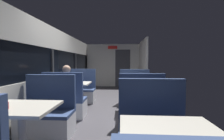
{
  "coord_description": "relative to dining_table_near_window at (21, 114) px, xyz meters",
  "views": [
    {
      "loc": [
        0.45,
        -4.02,
        1.34
      ],
      "look_at": [
        0.14,
        1.18,
        1.06
      ],
      "focal_mm": 24.09,
      "sensor_mm": 36.0,
      "label": 1
    }
  ],
  "objects": [
    {
      "name": "ground_plane",
      "position": [
        0.89,
        2.09,
        -0.65
      ],
      "size": [
        3.3,
        9.2,
        0.02
      ],
      "primitive_type": "cube",
      "color": "#423F44"
    },
    {
      "name": "bench_rear_aisle_facing_end",
      "position": [
        1.79,
        1.41,
        -0.31
      ],
      "size": [
        0.95,
        0.5,
        1.1
      ],
      "color": "silver",
      "rests_on": "ground_plane"
    },
    {
      "name": "dining_table_mid_window",
      "position": [
        0.0,
        2.31,
        0.0
      ],
      "size": [
        0.9,
        0.7,
        0.74
      ],
      "color": "#9E9EA3",
      "rests_on": "ground_plane"
    },
    {
      "name": "dining_table_near_window",
      "position": [
        0.0,
        0.0,
        0.0
      ],
      "size": [
        0.9,
        0.7,
        0.74
      ],
      "color": "#9E9EA3",
      "rests_on": "ground_plane"
    },
    {
      "name": "carriage_end_bulkhead",
      "position": [
        0.95,
        6.28,
        0.5
      ],
      "size": [
        2.9,
        0.11,
        2.3
      ],
      "color": "beige",
      "rests_on": "ground_plane"
    },
    {
      "name": "bench_near_window_facing_entry",
      "position": [
        0.0,
        0.7,
        -0.31
      ],
      "size": [
        0.95,
        0.5,
        1.1
      ],
      "color": "silver",
      "rests_on": "ground_plane"
    },
    {
      "name": "coffee_cup_primary",
      "position": [
        1.72,
        2.04,
        0.15
      ],
      "size": [
        0.07,
        0.07,
        0.09
      ],
      "color": "#B23333",
      "rests_on": "dining_table_rear_aisle"
    },
    {
      "name": "dining_table_rear_aisle",
      "position": [
        1.79,
        2.11,
        0.0
      ],
      "size": [
        0.9,
        0.7,
        0.74
      ],
      "color": "#9E9EA3",
      "rests_on": "ground_plane"
    },
    {
      "name": "bench_front_aisle_facing_entry",
      "position": [
        1.79,
        0.1,
        -0.31
      ],
      "size": [
        0.95,
        0.5,
        1.1
      ],
      "color": "silver",
      "rests_on": "ground_plane"
    },
    {
      "name": "bench_mid_window_facing_entry",
      "position": [
        0.0,
        3.01,
        -0.31
      ],
      "size": [
        0.95,
        0.5,
        1.1
      ],
      "color": "silver",
      "rests_on": "ground_plane"
    },
    {
      "name": "bench_mid_window_facing_end",
      "position": [
        0.0,
        1.61,
        -0.31
      ],
      "size": [
        0.95,
        0.5,
        1.1
      ],
      "color": "silver",
      "rests_on": "ground_plane"
    },
    {
      "name": "coffee_cup_secondary",
      "position": [
        -0.12,
        -0.13,
        0.15
      ],
      "size": [
        0.07,
        0.07,
        0.09
      ],
      "color": "#B23333",
      "rests_on": "dining_table_near_window"
    },
    {
      "name": "bench_rear_aisle_facing_entry",
      "position": [
        1.79,
        2.81,
        -0.31
      ],
      "size": [
        0.95,
        0.5,
        1.1
      ],
      "color": "silver",
      "rests_on": "ground_plane"
    },
    {
      "name": "seated_passenger",
      "position": [
        0.0,
        1.68,
        -0.1
      ],
      "size": [
        0.47,
        0.55,
        1.26
      ],
      "color": "#26262D",
      "rests_on": "ground_plane"
    },
    {
      "name": "carriage_window_panel_left",
      "position": [
        -0.56,
        2.09,
        0.47
      ],
      "size": [
        0.09,
        8.48,
        2.3
      ],
      "color": "beige",
      "rests_on": "ground_plane"
    },
    {
      "name": "carriage_aisle_panel_right",
      "position": [
        2.34,
        5.09,
        0.51
      ],
      "size": [
        0.08,
        2.4,
        2.3
      ],
      "primitive_type": "cube",
      "color": "beige",
      "rests_on": "ground_plane"
    }
  ]
}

